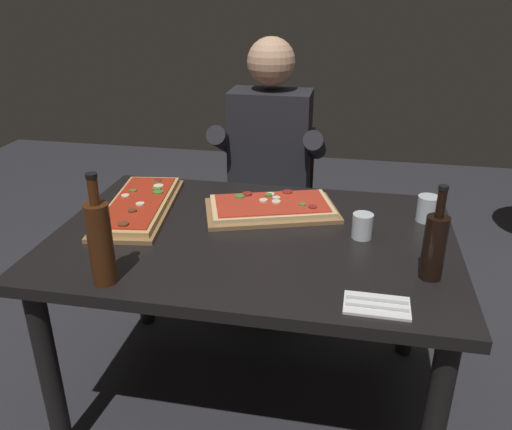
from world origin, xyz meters
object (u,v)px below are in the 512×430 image
object	(u,v)px
tumbler_near_camera	(428,209)
diner_chair	(272,204)
pizza_rectangular_left	(139,205)
dining_table	(253,257)
oil_bottle_amber	(100,241)
seated_diner	(268,165)
tumbler_far_side	(362,226)
pizza_rectangular_front	(271,208)
wine_bottle_dark	(435,245)

from	to	relation	value
tumbler_near_camera	diner_chair	size ratio (longest dim) A/B	0.11
pizza_rectangular_left	dining_table	bearing A→B (deg)	-14.04
pizza_rectangular_left	oil_bottle_amber	bearing A→B (deg)	-78.24
pizza_rectangular_left	seated_diner	world-z (taller)	seated_diner
pizza_rectangular_left	diner_chair	bearing A→B (deg)	61.30
tumbler_far_side	diner_chair	world-z (taller)	diner_chair
diner_chair	tumbler_near_camera	bearing A→B (deg)	-42.47
oil_bottle_amber	tumbler_far_side	xyz separation A→B (m)	(0.74, 0.44, -0.09)
tumbler_near_camera	pizza_rectangular_front	bearing A→B (deg)	-176.23
pizza_rectangular_front	wine_bottle_dark	distance (m)	0.67
seated_diner	pizza_rectangular_front	bearing A→B (deg)	-79.17
dining_table	tumbler_far_side	world-z (taller)	tumbler_far_side
pizza_rectangular_left	diner_chair	xyz separation A→B (m)	(0.40, 0.74, -0.27)
tumbler_far_side	seated_diner	size ratio (longest dim) A/B	0.07
dining_table	oil_bottle_amber	distance (m)	0.59
dining_table	tumbler_far_side	distance (m)	0.40
oil_bottle_amber	diner_chair	distance (m)	1.34
pizza_rectangular_front	tumbler_near_camera	distance (m)	0.58
dining_table	wine_bottle_dark	distance (m)	0.64
pizza_rectangular_left	oil_bottle_amber	distance (m)	0.54
pizza_rectangular_front	wine_bottle_dark	xyz separation A→B (m)	(0.55, -0.38, 0.09)
dining_table	wine_bottle_dark	world-z (taller)	wine_bottle_dark
oil_bottle_amber	tumbler_near_camera	distance (m)	1.17
wine_bottle_dark	pizza_rectangular_left	bearing A→B (deg)	163.80
tumbler_far_side	seated_diner	bearing A→B (deg)	122.86
dining_table	diner_chair	xyz separation A→B (m)	(-0.07, 0.86, -0.16)
seated_diner	pizza_rectangular_left	bearing A→B (deg)	-123.19
tumbler_near_camera	diner_chair	distance (m)	0.97
pizza_rectangular_front	dining_table	bearing A→B (deg)	-99.36
dining_table	pizza_rectangular_front	world-z (taller)	pizza_rectangular_front
dining_table	seated_diner	bearing A→B (deg)	95.58
pizza_rectangular_left	seated_diner	size ratio (longest dim) A/B	0.46
pizza_rectangular_front	tumbler_far_side	world-z (taller)	tumbler_far_side
pizza_rectangular_front	tumbler_far_side	distance (m)	0.38
pizza_rectangular_left	tumbler_far_side	size ratio (longest dim) A/B	6.96
dining_table	seated_diner	world-z (taller)	seated_diner
wine_bottle_dark	tumbler_far_side	bearing A→B (deg)	131.48
pizza_rectangular_front	wine_bottle_dark	world-z (taller)	wine_bottle_dark
pizza_rectangular_front	wine_bottle_dark	size ratio (longest dim) A/B	1.89
dining_table	tumbler_near_camera	bearing A→B (deg)	20.76
pizza_rectangular_left	tumbler_far_side	distance (m)	0.85
dining_table	pizza_rectangular_front	size ratio (longest dim) A/B	2.50
pizza_rectangular_front	tumbler_near_camera	size ratio (longest dim) A/B	5.83
wine_bottle_dark	diner_chair	xyz separation A→B (m)	(-0.65, 1.04, -0.36)
pizza_rectangular_front	tumbler_far_side	bearing A→B (deg)	-23.55
oil_bottle_amber	diner_chair	world-z (taller)	oil_bottle_amber
tumbler_near_camera	tumbler_far_side	distance (m)	0.30
oil_bottle_amber	diner_chair	size ratio (longest dim) A/B	0.39
pizza_rectangular_left	diner_chair	world-z (taller)	diner_chair
dining_table	pizza_rectangular_front	xyz separation A→B (m)	(0.03, 0.19, 0.12)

